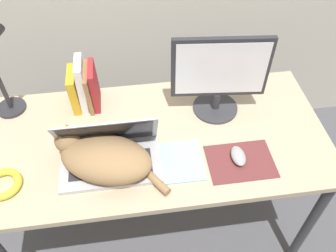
# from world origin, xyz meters

# --- Properties ---
(desk) EXTENTS (1.47, 0.70, 0.76)m
(desk) POSITION_xyz_m (0.00, 0.35, 0.68)
(desk) COLOR tan
(desk) RESTS_ON ground_plane
(laptop) EXTENTS (0.39, 0.24, 0.23)m
(laptop) POSITION_xyz_m (-0.19, 0.25, 0.80)
(laptop) COLOR #B7B7BC
(laptop) RESTS_ON desk
(cat) EXTENTS (0.44, 0.34, 0.15)m
(cat) POSITION_xyz_m (-0.22, 0.22, 0.83)
(cat) COLOR #99754C
(cat) RESTS_ON desk
(external_monitor) EXTENTS (0.41, 0.20, 0.38)m
(external_monitor) POSITION_xyz_m (0.29, 0.48, 0.96)
(external_monitor) COLOR #333338
(external_monitor) RESTS_ON desk
(mousepad) EXTENTS (0.27, 0.19, 0.00)m
(mousepad) POSITION_xyz_m (0.32, 0.17, 0.76)
(mousepad) COLOR brown
(mousepad) RESTS_ON desk
(computer_mouse) EXTENTS (0.06, 0.10, 0.03)m
(computer_mouse) POSITION_xyz_m (0.32, 0.19, 0.78)
(computer_mouse) COLOR #99999E
(computer_mouse) RESTS_ON mousepad
(book_row) EXTENTS (0.12, 0.16, 0.24)m
(book_row) POSITION_xyz_m (-0.29, 0.59, 0.86)
(book_row) COLOR gold
(book_row) RESTS_ON desk
(cable_coil) EXTENTS (0.14, 0.14, 0.03)m
(cable_coil) POSITION_xyz_m (-0.60, 0.18, 0.77)
(cable_coil) COLOR gold
(cable_coil) RESTS_ON desk
(notepad) EXTENTS (0.19, 0.21, 0.01)m
(notepad) POSITION_xyz_m (0.07, 0.20, 0.76)
(notepad) COLOR #99C6E0
(notepad) RESTS_ON desk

